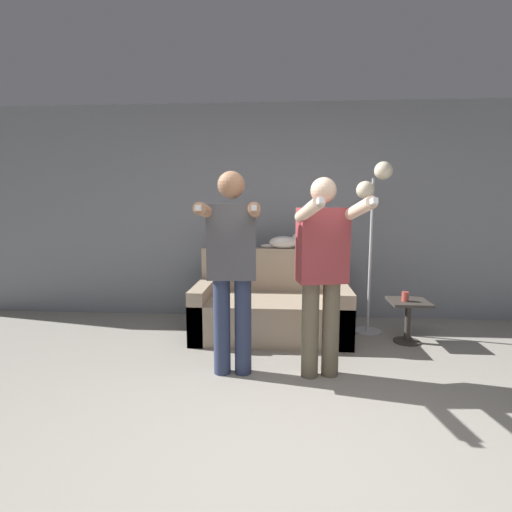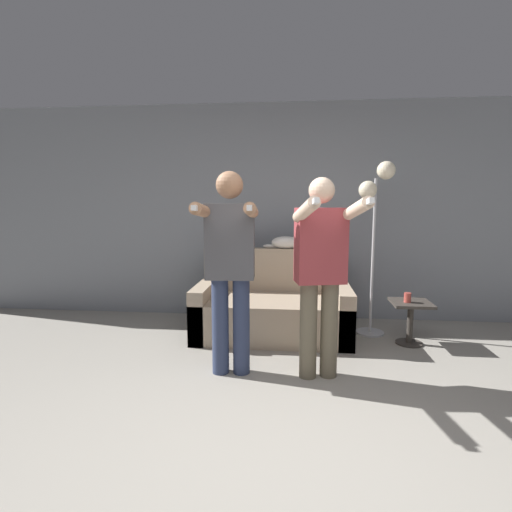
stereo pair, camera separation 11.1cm
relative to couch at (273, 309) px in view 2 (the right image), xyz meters
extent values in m
plane|color=gray|center=(0.23, -2.17, -0.28)|extent=(16.00, 16.00, 0.00)
cube|color=gray|center=(0.23, 0.71, 1.02)|extent=(10.00, 0.05, 2.60)
cube|color=tan|center=(0.00, -0.05, -0.07)|extent=(1.63, 0.91, 0.42)
cube|color=tan|center=(0.00, 0.34, 0.38)|extent=(1.63, 0.14, 0.49)
cube|color=tan|center=(-0.74, -0.05, 0.00)|extent=(0.16, 0.91, 0.56)
cube|color=tan|center=(0.74, -0.05, 0.00)|extent=(0.16, 0.91, 0.56)
cylinder|color=#2D3856|center=(-0.38, -1.04, 0.13)|extent=(0.14, 0.14, 0.81)
cylinder|color=#2D3856|center=(-0.20, -1.02, 0.13)|extent=(0.14, 0.14, 0.81)
cube|color=#4C4C51|center=(-0.29, -1.03, 0.84)|extent=(0.40, 0.24, 0.61)
sphere|color=#9E7051|center=(-0.29, -1.03, 1.29)|extent=(0.22, 0.22, 0.22)
cylinder|color=#9E7051|center=(-0.46, -1.29, 1.09)|extent=(0.12, 0.51, 0.13)
cube|color=white|center=(-0.45, -1.54, 1.11)|extent=(0.04, 0.12, 0.05)
cylinder|color=#9E7051|center=(-0.09, -1.27, 1.09)|extent=(0.12, 0.51, 0.13)
cube|color=white|center=(-0.08, -1.52, 1.11)|extent=(0.04, 0.12, 0.05)
cylinder|color=#6B604C|center=(0.35, -1.05, 0.12)|extent=(0.14, 0.14, 0.79)
cylinder|color=#6B604C|center=(0.52, -1.01, 0.12)|extent=(0.14, 0.14, 0.79)
cube|color=#9E383D|center=(0.43, -1.03, 0.81)|extent=(0.42, 0.30, 0.59)
sphere|color=beige|center=(0.43, -1.03, 1.25)|extent=(0.20, 0.20, 0.20)
cylinder|color=beige|center=(0.31, -1.31, 1.10)|extent=(0.19, 0.51, 0.20)
cube|color=white|center=(0.36, -1.54, 1.16)|extent=(0.06, 0.13, 0.06)
cylinder|color=beige|center=(0.66, -1.23, 1.10)|extent=(0.19, 0.51, 0.20)
cube|color=white|center=(0.71, -1.47, 1.16)|extent=(0.06, 0.13, 0.06)
ellipsoid|color=silver|center=(0.13, 0.34, 0.70)|extent=(0.33, 0.14, 0.14)
sphere|color=silver|center=(0.27, 0.34, 0.74)|extent=(0.10, 0.10, 0.10)
ellipsoid|color=silver|center=(-0.05, 0.36, 0.65)|extent=(0.18, 0.04, 0.04)
cone|color=silver|center=(0.25, 0.32, 0.78)|extent=(0.03, 0.03, 0.03)
cone|color=silver|center=(0.25, 0.35, 0.78)|extent=(0.03, 0.03, 0.03)
cylinder|color=#B2B2B7|center=(1.06, 0.12, -0.27)|extent=(0.30, 0.30, 0.02)
cylinder|color=#B2B2B7|center=(1.06, 0.12, 0.56)|extent=(0.03, 0.03, 1.68)
sphere|color=#F4E5C1|center=(1.16, 0.12, 1.48)|extent=(0.19, 0.19, 0.19)
sphere|color=#F4E5C1|center=(0.98, 0.12, 1.28)|extent=(0.19, 0.19, 0.19)
cylinder|color=#38332D|center=(1.40, -0.17, -0.27)|extent=(0.27, 0.27, 0.02)
cylinder|color=#38332D|center=(1.40, -0.17, -0.07)|extent=(0.06, 0.06, 0.41)
cube|color=#38332D|center=(1.40, -0.17, 0.15)|extent=(0.38, 0.38, 0.03)
cylinder|color=#B7473D|center=(1.35, -0.20, 0.21)|extent=(0.07, 0.07, 0.10)
camera|label=1|loc=(0.13, -4.21, 1.16)|focal=28.00mm
camera|label=2|loc=(0.24, -4.20, 1.16)|focal=28.00mm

